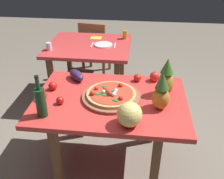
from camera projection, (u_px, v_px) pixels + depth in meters
name	position (u px, v px, depth m)	size (l,w,h in m)	color
ground_plane	(111.00, 164.00, 2.41)	(10.00, 10.00, 0.00)	gray
display_table	(110.00, 108.00, 2.07)	(1.23, 0.85, 0.75)	brown
background_table	(89.00, 52.00, 3.12)	(1.01, 0.87, 0.75)	brown
dining_chair	(95.00, 46.00, 3.78)	(0.46, 0.46, 0.85)	#905740
pizza_board	(111.00, 97.00, 2.02)	(0.47, 0.47, 0.03)	#905740
pizza	(111.00, 94.00, 2.01)	(0.40, 0.40, 0.06)	#E5A05A
wine_bottle	(41.00, 102.00, 1.76)	(0.08, 0.08, 0.33)	#14371D
pineapple_left	(161.00, 93.00, 1.84)	(0.13, 0.13, 0.30)	#C1802E
pineapple_right	(166.00, 79.00, 2.00)	(0.13, 0.13, 0.32)	#B48230
melon	(130.00, 114.00, 1.69)	(0.18, 0.18, 0.18)	#EBD373
bell_pepper	(155.00, 77.00, 2.25)	(0.09, 0.09, 0.10)	red
eggplant	(76.00, 75.00, 2.27)	(0.20, 0.09, 0.09)	#3F2551
tomato_by_bottle	(42.00, 96.00, 1.98)	(0.08, 0.08, 0.08)	red
tomato_near_board	(137.00, 78.00, 2.25)	(0.07, 0.07, 0.07)	red
tomato_beside_pepper	(53.00, 86.00, 2.12)	(0.07, 0.07, 0.07)	red
tomato_at_corner	(60.00, 100.00, 1.94)	(0.06, 0.06, 0.06)	red
drinking_glass_juice	(125.00, 35.00, 3.22)	(0.06, 0.06, 0.11)	orange
drinking_glass_water	(49.00, 46.00, 2.89)	(0.06, 0.06, 0.09)	silver
dinner_plate	(103.00, 45.00, 3.04)	(0.22, 0.22, 0.02)	white
fork_utensil	(92.00, 45.00, 3.05)	(0.02, 0.18, 0.01)	silver
knife_utensil	(115.00, 46.00, 3.03)	(0.02, 0.18, 0.01)	silver
napkin_folded	(96.00, 38.00, 3.27)	(0.14, 0.12, 0.01)	yellow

